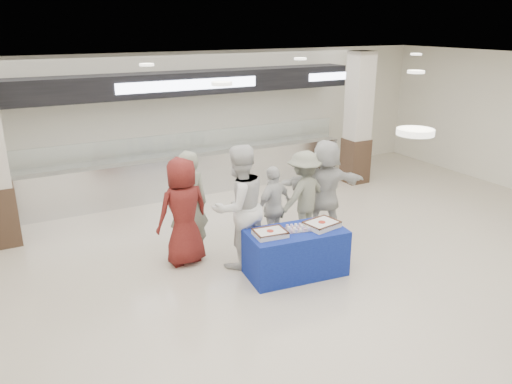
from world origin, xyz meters
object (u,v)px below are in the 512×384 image
display_table (296,252)px  soldier_b (304,196)px  cupcake_tray (298,228)px  sheet_cake_left (270,233)px  sheet_cake_right (322,224)px  chef_short (274,207)px  chef_tall (239,207)px  civilian_maroon (183,211)px  civilian_white (325,187)px  soldier_a (188,206)px

display_table → soldier_b: (0.88, 1.13, 0.46)m
cupcake_tray → sheet_cake_left: bearing=179.3°
sheet_cake_right → chef_short: (-0.22, 1.15, -0.05)m
cupcake_tray → soldier_b: (0.83, 1.12, 0.06)m
chef_tall → chef_short: 0.96m
civilian_maroon → civilian_white: bearing=172.4°
civilian_maroon → chef_short: 1.64m
sheet_cake_left → soldier_b: (1.33, 1.11, 0.04)m
chef_short → civilian_white: civilian_white is taller
cupcake_tray → chef_short: (0.17, 1.07, -0.03)m
chef_short → soldier_b: soldier_b is taller
civilian_white → soldier_b: bearing=17.5°
cupcake_tray → soldier_a: size_ratio=0.22×
chef_tall → civilian_maroon: bearing=-44.2°
sheet_cake_right → civilian_white: civilian_white is taller
cupcake_tray → civilian_maroon: 1.89m
cupcake_tray → chef_tall: bearing=133.9°
soldier_a → chef_short: bearing=171.9°
display_table → civilian_white: (1.37, 1.17, 0.54)m
chef_tall → cupcake_tray: bearing=123.0°
civilian_maroon → sheet_cake_right: bearing=138.5°
chef_tall → chef_short: (0.85, 0.36, -0.27)m
civilian_maroon → soldier_b: 2.29m
cupcake_tray → chef_short: bearing=80.9°
civilian_maroon → soldier_b: size_ratio=1.09×
civilian_maroon → chef_short: civilian_maroon is taller
cupcake_tray → civilian_white: size_ratio=0.22×
chef_tall → civilian_white: 2.06m
sheet_cake_left → chef_tall: bearing=104.4°
chef_short → display_table: bearing=57.5°
civilian_maroon → chef_tall: chef_tall is taller
civilian_white → sheet_cake_right: bearing=66.3°
chef_short → cupcake_tray: bearing=59.6°
civilian_maroon → chef_tall: (0.77, -0.50, 0.11)m
civilian_maroon → display_table: bearing=132.5°
sheet_cake_left → civilian_white: 2.16m
sheet_cake_left → cupcake_tray: sheet_cake_left is taller
sheet_cake_right → civilian_white: bearing=52.9°
display_table → soldier_b: size_ratio=0.93×
civilian_white → sheet_cake_left: bearing=45.5°
sheet_cake_left → civilian_maroon: civilian_maroon is taller
soldier_a → chef_short: 1.52m
civilian_maroon → soldier_a: soldier_a is taller
civilian_white → civilian_maroon: bearing=12.2°
soldier_a → civilian_white: size_ratio=1.03×
sheet_cake_left → sheet_cake_right: bearing=-5.6°
sheet_cake_left → civilian_maroon: size_ratio=0.28×
sheet_cake_right → civilian_maroon: 2.25m
soldier_b → civilian_maroon: bearing=-15.6°
sheet_cake_right → display_table: bearing=171.2°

